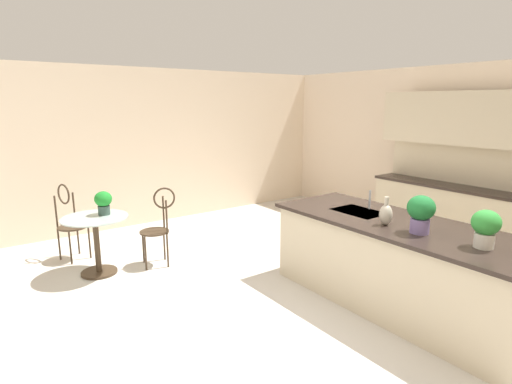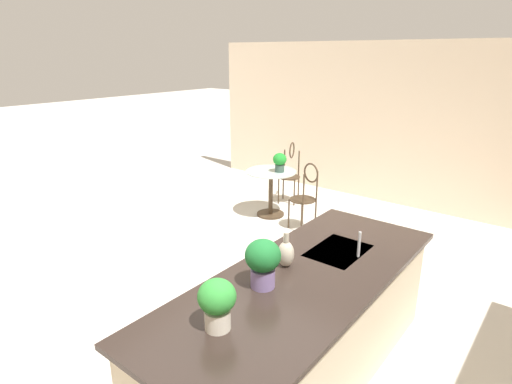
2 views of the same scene
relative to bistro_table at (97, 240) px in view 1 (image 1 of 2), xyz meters
The scene contains 14 objects.
ground_plane 2.87m from the bistro_table, 31.09° to the left, with size 40.00×40.00×0.00m, color beige.
wall_back 5.74m from the bistro_table, 64.68° to the left, with size 9.00×0.12×2.70m, color beige.
wall_left_window 2.51m from the bistro_table, 141.48° to the left, with size 0.12×7.80×2.70m, color beige.
kitchen_island 3.57m from the bistro_table, 40.34° to the left, with size 2.80×1.06×0.92m.
back_counter_run 5.09m from the bistro_table, 66.56° to the left, with size 2.44×0.64×1.52m.
upper_cabinet_run 5.27m from the bistro_table, 66.44° to the left, with size 2.40×0.36×0.76m.
bistro_table is the anchor object (origin of this frame).
chair_near_window 0.78m from the bistro_table, 169.34° to the right, with size 0.52×0.48×1.04m.
chair_by_island 0.78m from the bistro_table, 77.38° to the left, with size 0.47×0.52×1.04m.
sink_faucet 3.36m from the bistro_table, 48.90° to the left, with size 0.02×0.02×0.22m, color #B2B5BA.
potted_plant_on_table 0.48m from the bistro_table, 109.08° to the left, with size 0.21×0.21×0.30m.
potted_plant_counter_near 3.78m from the bistro_table, 35.51° to the left, with size 0.26×0.26×0.36m.
potted_plant_counter_far 4.27m from the bistro_table, 32.04° to the left, with size 0.23×0.23×0.33m.
vase_on_counter 3.46m from the bistro_table, 38.34° to the left, with size 0.13×0.13×0.29m.
Camera 1 is at (2.67, -2.71, 2.12)m, focal length 28.72 mm.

